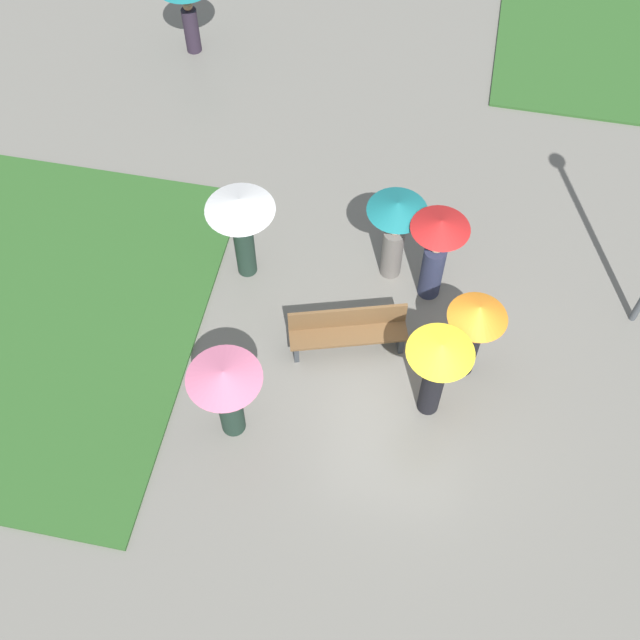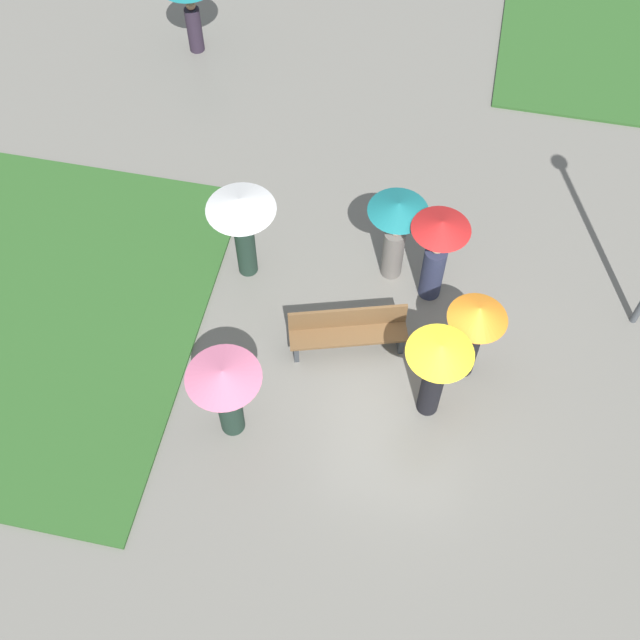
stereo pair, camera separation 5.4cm
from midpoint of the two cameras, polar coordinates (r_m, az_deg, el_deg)
name	(u,v)px [view 1 (the left image)]	position (r m, az deg, el deg)	size (l,w,h in m)	color
ground_plane	(407,387)	(13.09, 6.06, -4.74)	(90.00, 90.00, 0.00)	slate
park_bench	(348,329)	(13.02, 1.88, -0.67)	(1.96, 0.96, 0.90)	brown
crowd_person_teal	(395,228)	(13.38, 5.25, 6.54)	(1.00, 1.00, 1.82)	slate
crowd_person_red	(436,249)	(13.19, 8.15, 5.03)	(0.96, 0.96, 1.90)	#282D47
crowd_person_yellow	(437,365)	(11.84, 8.20, -3.21)	(1.00, 1.00, 1.88)	black
crowd_person_pink	(227,390)	(11.71, -6.79, -4.95)	(1.11, 1.11, 1.74)	#1E3328
crowd_person_white	(241,218)	(13.25, -5.74, 7.20)	(1.16, 1.16, 1.86)	#1E3328
crowd_person_orange	(475,325)	(12.31, 10.84, -0.38)	(0.91, 0.91, 1.79)	black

